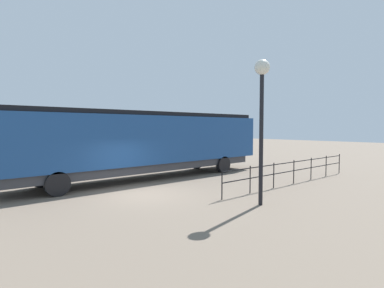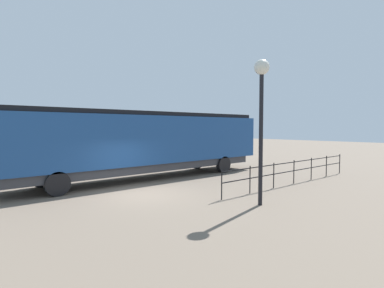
{
  "view_description": "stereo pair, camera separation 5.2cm",
  "coord_description": "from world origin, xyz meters",
  "views": [
    {
      "loc": [
        11.73,
        -7.33,
        3.04
      ],
      "look_at": [
        -0.68,
        3.53,
        2.14
      ],
      "focal_mm": 28.61,
      "sensor_mm": 36.0,
      "label": 1
    },
    {
      "loc": [
        11.77,
        -7.29,
        3.04
      ],
      "look_at": [
        -0.68,
        3.53,
        2.14
      ],
      "focal_mm": 28.61,
      "sensor_mm": 36.0,
      "label": 2
    }
  ],
  "objects": [
    {
      "name": "ground_plane",
      "position": [
        0.0,
        0.0,
        0.0
      ],
      "size": [
        120.0,
        120.0,
        0.0
      ],
      "primitive_type": "plane",
      "color": "#756656"
    },
    {
      "name": "platform_fence",
      "position": [
        3.0,
        7.63,
        0.82
      ],
      "size": [
        0.05,
        11.36,
        1.28
      ],
      "color": "black",
      "rests_on": "ground_plane"
    },
    {
      "name": "locomotive",
      "position": [
        -3.58,
        2.81,
        2.23
      ],
      "size": [
        2.97,
        16.71,
        3.94
      ],
      "color": "navy",
      "rests_on": "ground_plane"
    },
    {
      "name": "lamp_post",
      "position": [
        4.59,
        2.49,
        4.27
      ],
      "size": [
        0.59,
        0.59,
        5.64
      ],
      "color": "black",
      "rests_on": "ground_plane"
    }
  ]
}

